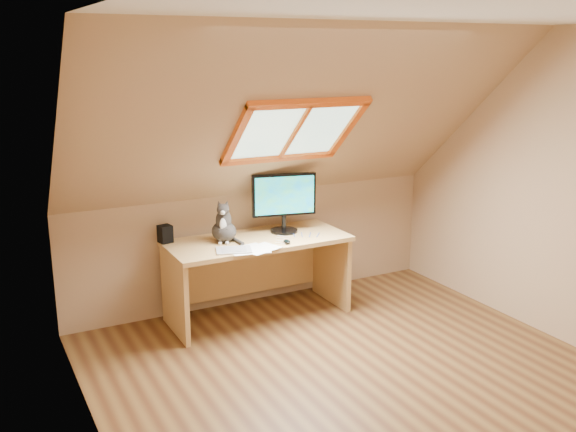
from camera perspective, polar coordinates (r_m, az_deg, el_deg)
ground at (r=4.59m, az=6.85°, el=-14.49°), size 3.50×3.50×0.00m
room_shell at (r=4.02m, az=8.21°, el=3.08°), size 3.52×3.52×2.41m
desk at (r=5.48m, az=-3.02°, el=-4.02°), size 1.52×0.67×0.69m
monitor at (r=5.46m, az=-0.35°, el=1.53°), size 0.55×0.23×0.51m
cat at (r=5.26m, az=-5.74°, el=-0.94°), size 0.28×0.30×0.36m
desk_speaker at (r=5.32m, az=-10.87°, el=-1.58°), size 0.12×0.12×0.14m
graphics_tablet at (r=5.04m, az=-4.84°, el=-3.04°), size 0.32×0.27×0.01m
mouse at (r=5.22m, az=-0.11°, el=-2.30°), size 0.06×0.10×0.03m
papers at (r=5.05m, az=-3.53°, el=-3.03°), size 0.35×0.30×0.01m
cables at (r=5.39m, az=0.82°, el=-1.85°), size 0.51×0.26×0.01m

